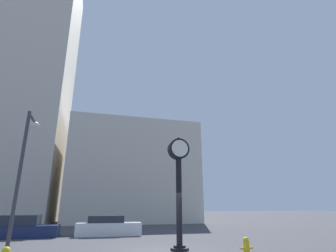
{
  "coord_description": "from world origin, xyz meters",
  "views": [
    {
      "loc": [
        -3.11,
        -11.75,
        1.88
      ],
      "look_at": [
        3.13,
        10.8,
        9.09
      ],
      "focal_mm": 28.0,
      "sensor_mm": 36.0,
      "label": 1
    }
  ],
  "objects_px": {
    "car_white": "(108,227)",
    "fire_hydrant_far": "(246,247)",
    "street_clock": "(179,177)",
    "car_navy": "(20,228)",
    "street_lamp_left": "(25,157)"
  },
  "relations": [
    {
      "from": "car_navy",
      "to": "car_white",
      "type": "height_order",
      "value": "car_navy"
    },
    {
      "from": "car_navy",
      "to": "fire_hydrant_far",
      "type": "xyz_separation_m",
      "value": [
        10.33,
        -9.64,
        -0.2
      ]
    },
    {
      "from": "car_white",
      "to": "street_clock",
      "type": "bearing_deg",
      "value": -66.63
    },
    {
      "from": "street_clock",
      "to": "car_navy",
      "type": "height_order",
      "value": "street_clock"
    },
    {
      "from": "car_navy",
      "to": "street_lamp_left",
      "type": "relative_size",
      "value": 0.8
    },
    {
      "from": "car_white",
      "to": "fire_hydrant_far",
      "type": "bearing_deg",
      "value": -60.28
    },
    {
      "from": "car_white",
      "to": "fire_hydrant_far",
      "type": "distance_m",
      "value": 10.76
    },
    {
      "from": "car_navy",
      "to": "fire_hydrant_far",
      "type": "distance_m",
      "value": 14.13
    },
    {
      "from": "car_white",
      "to": "fire_hydrant_far",
      "type": "xyz_separation_m",
      "value": [
        4.8,
        -9.63,
        -0.18
      ]
    },
    {
      "from": "car_navy",
      "to": "street_lamp_left",
      "type": "distance_m",
      "value": 8.7
    },
    {
      "from": "car_white",
      "to": "car_navy",
      "type": "bearing_deg",
      "value": -176.95
    },
    {
      "from": "street_clock",
      "to": "fire_hydrant_far",
      "type": "bearing_deg",
      "value": -46.48
    },
    {
      "from": "street_clock",
      "to": "car_navy",
      "type": "relative_size",
      "value": 1.16
    },
    {
      "from": "fire_hydrant_far",
      "to": "street_lamp_left",
      "type": "distance_m",
      "value": 9.61
    },
    {
      "from": "car_white",
      "to": "street_lamp_left",
      "type": "distance_m",
      "value": 9.44
    }
  ]
}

